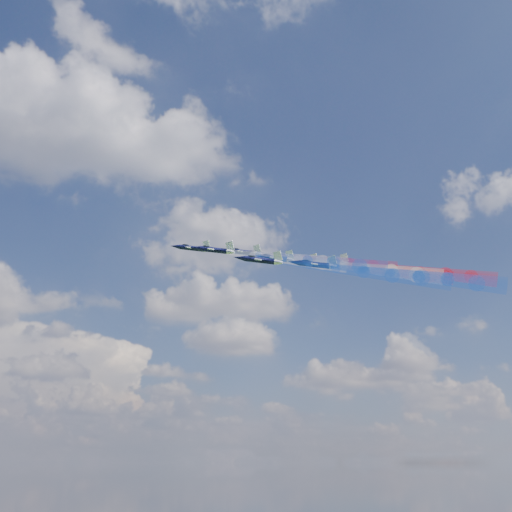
{
  "coord_description": "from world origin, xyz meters",
  "views": [
    {
      "loc": [
        -57.48,
        -170.39,
        98.12
      ],
      "look_at": [
        -24.47,
        -12.77,
        150.14
      ],
      "focal_mm": 45.08,
      "sensor_mm": 36.0,
      "label": 1
    }
  ],
  "objects": [
    {
      "name": "trail_inner_left",
      "position": [
        -15.45,
        -29.94,
        144.24
      ],
      "size": [
        34.74,
        21.88,
        12.42
      ],
      "primitive_type": null,
      "rotation": [
        0.21,
        -0.29,
        1.03
      ],
      "color": "blue"
    },
    {
      "name": "jet_inner_right",
      "position": [
        -25.88,
        -1.15,
        154.89
      ],
      "size": [
        15.85,
        14.99,
        8.41
      ],
      "primitive_type": null,
      "rotation": [
        0.21,
        -0.29,
        1.03
      ],
      "color": "black"
    },
    {
      "name": "jet_outer_right",
      "position": [
        -8.54,
        1.13,
        154.07
      ],
      "size": [
        15.85,
        14.99,
        8.41
      ],
      "primitive_type": null,
      "rotation": [
        0.21,
        -0.29,
        1.03
      ],
      "color": "black"
    },
    {
      "name": "jet_outer_left",
      "position": [
        -27.35,
        -31.13,
        143.13
      ],
      "size": [
        15.85,
        14.99,
        8.41
      ],
      "primitive_type": null,
      "rotation": [
        0.21,
        -0.29,
        1.03
      ],
      "color": "black"
    },
    {
      "name": "trail_rear_left",
      "position": [
        7.21,
        -41.33,
        138.42
      ],
      "size": [
        34.74,
        21.88,
        12.42
      ],
      "primitive_type": null,
      "rotation": [
        0.21,
        -0.29,
        1.03
      ],
      "color": "blue"
    },
    {
      "name": "jet_center_third",
      "position": [
        -19.89,
        -14.13,
        149.39
      ],
      "size": [
        15.85,
        14.99,
        8.41
      ],
      "primitive_type": null,
      "rotation": [
        0.21,
        -0.29,
        1.03
      ],
      "color": "black"
    },
    {
      "name": "trail_lead",
      "position": [
        -19.31,
        -14.02,
        149.68
      ],
      "size": [
        34.74,
        21.88,
        12.42
      ],
      "primitive_type": null,
      "rotation": [
        0.21,
        -0.29,
        1.03
      ],
      "color": "white"
    },
    {
      "name": "trail_rear_right",
      "position": [
        16.83,
        -23.31,
        145.37
      ],
      "size": [
        34.74,
        21.88,
        12.42
      ],
      "primitive_type": null,
      "rotation": [
        0.21,
        -0.29,
        1.03
      ],
      "color": "red"
    },
    {
      "name": "trail_outer_right",
      "position": [
        12.53,
        -9.89,
        149.33
      ],
      "size": [
        34.74,
        21.88,
        12.42
      ],
      "primitive_type": null,
      "rotation": [
        0.21,
        -0.29,
        1.03
      ],
      "color": "red"
    },
    {
      "name": "trail_outer_left",
      "position": [
        -6.28,
        -42.15,
        138.38
      ],
      "size": [
        34.74,
        21.88,
        12.42
      ],
      "primitive_type": null,
      "rotation": [
        0.21,
        -0.29,
        1.03
      ],
      "color": "blue"
    },
    {
      "name": "jet_rear_left",
      "position": [
        -13.85,
        -30.31,
        143.17
      ],
      "size": [
        15.85,
        14.99,
        8.41
      ],
      "primitive_type": null,
      "rotation": [
        0.21,
        -0.29,
        1.03
      ],
      "color": "black"
    },
    {
      "name": "trail_center_third",
      "position": [
        1.17,
        -25.15,
        144.65
      ],
      "size": [
        34.74,
        21.88,
        12.42
      ],
      "primitive_type": null,
      "rotation": [
        0.21,
        -0.29,
        1.03
      ],
      "color": "white"
    },
    {
      "name": "jet_lead",
      "position": [
        -40.37,
        -3.0,
        154.43
      ],
      "size": [
        15.85,
        14.99,
        8.41
      ],
      "primitive_type": null,
      "rotation": [
        0.21,
        -0.29,
        1.03
      ],
      "color": "black"
    },
    {
      "name": "jet_rear_right",
      "position": [
        -4.23,
        -12.29,
        150.12
      ],
      "size": [
        15.85,
        14.99,
        8.41
      ],
      "primitive_type": null,
      "rotation": [
        0.21,
        -0.29,
        1.03
      ],
      "color": "black"
    },
    {
      "name": "trail_inner_right",
      "position": [
        -4.82,
        -12.17,
        150.15
      ],
      "size": [
        34.74,
        21.88,
        12.42
      ],
      "primitive_type": null,
      "rotation": [
        0.21,
        -0.29,
        1.03
      ],
      "color": "red"
    },
    {
      "name": "jet_inner_left",
      "position": [
        -36.52,
        -18.92,
        148.99
      ],
      "size": [
        15.85,
        14.99,
        8.41
      ],
      "primitive_type": null,
      "rotation": [
        0.21,
        -0.29,
        1.03
      ],
      "color": "black"
    }
  ]
}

